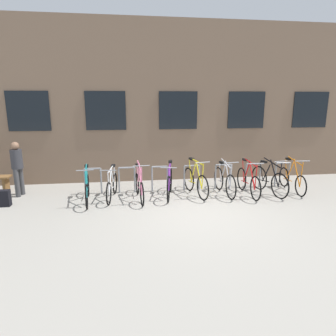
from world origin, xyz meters
TOP-DOWN VIEW (x-y plane):
  - ground_plane at (0.00, 0.00)m, footprint 42.00×42.00m
  - storefront_building at (-0.00, 6.36)m, footprint 28.00×6.36m
  - bike_rack at (0.23, 1.90)m, footprint 6.52×0.05m
  - bicycle_purple at (-0.54, 1.40)m, footprint 0.51×1.71m
  - bicycle_black at (2.46, 1.27)m, footprint 0.51×1.68m
  - bicycle_teal at (-2.86, 1.23)m, footprint 0.44×1.77m
  - bicycle_yellow at (0.24, 1.44)m, footprint 0.51×1.68m
  - bicycle_silver at (1.12, 1.40)m, footprint 0.44×1.68m
  - bicycle_orange at (3.29, 1.42)m, footprint 0.44×1.69m
  - bicycle_pink at (-1.42, 1.25)m, footprint 0.44×1.73m
  - bicycle_red at (1.81, 1.26)m, footprint 0.44×1.77m
  - bicycle_white at (-2.20, 1.41)m, footprint 0.44×1.63m
  - person_by_bench at (-4.90, 2.03)m, footprint 0.32×0.35m
  - backpack at (-5.00, 1.14)m, footprint 0.28×0.20m

SIDE VIEW (x-z plane):
  - ground_plane at x=0.00m, z-range 0.00..0.00m
  - backpack at x=-5.00m, z-range 0.00..0.44m
  - bicycle_white at x=-2.20m, z-range -0.12..0.84m
  - bicycle_orange at x=3.29m, z-range -0.17..0.90m
  - bicycle_pink at x=-1.42m, z-range -0.18..0.93m
  - bicycle_teal at x=-2.86m, z-range -0.15..0.90m
  - bicycle_silver at x=1.12m, z-range -0.15..0.93m
  - bicycle_red at x=1.81m, z-range -0.15..0.93m
  - bicycle_purple at x=-0.54m, z-range -0.11..0.91m
  - bicycle_yellow at x=0.24m, z-range -0.15..0.95m
  - bicycle_black at x=2.46m, z-range -0.15..0.95m
  - bike_rack at x=0.23m, z-range 0.08..0.88m
  - person_by_bench at x=-4.90m, z-range 0.12..1.72m
  - storefront_building at x=0.00m, z-range 0.00..5.31m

